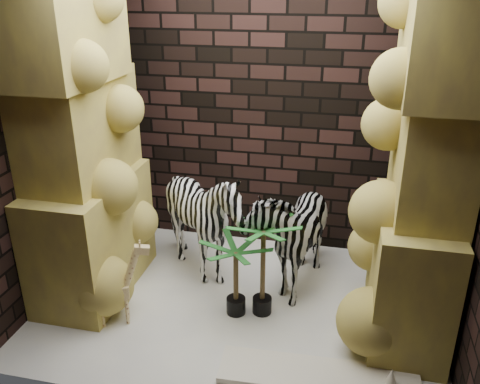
% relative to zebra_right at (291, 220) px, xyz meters
% --- Properties ---
extents(floor, '(3.50, 3.50, 0.00)m').
position_rel_zebra_right_xyz_m(floor, '(-0.38, -0.52, -0.64)').
color(floor, silver).
rests_on(floor, ground).
extents(wall_back, '(3.50, 0.00, 3.50)m').
position_rel_zebra_right_xyz_m(wall_back, '(-0.38, 0.73, 0.86)').
color(wall_back, black).
rests_on(wall_back, ground).
extents(wall_front, '(3.50, 0.00, 3.50)m').
position_rel_zebra_right_xyz_m(wall_front, '(-0.38, -1.77, 0.86)').
color(wall_front, black).
rests_on(wall_front, ground).
extents(wall_left, '(0.00, 3.00, 3.00)m').
position_rel_zebra_right_xyz_m(wall_left, '(-2.13, -0.52, 0.86)').
color(wall_left, black).
rests_on(wall_left, ground).
extents(wall_right, '(0.00, 3.00, 3.00)m').
position_rel_zebra_right_xyz_m(wall_right, '(1.37, -0.52, 0.86)').
color(wall_right, black).
rests_on(wall_right, ground).
extents(rock_pillar_left, '(0.68, 1.30, 3.00)m').
position_rel_zebra_right_xyz_m(rock_pillar_left, '(-1.78, -0.52, 0.86)').
color(rock_pillar_left, gold).
rests_on(rock_pillar_left, floor).
extents(rock_pillar_right, '(0.58, 1.25, 3.00)m').
position_rel_zebra_right_xyz_m(rock_pillar_right, '(1.04, -0.52, 0.86)').
color(rock_pillar_right, gold).
rests_on(rock_pillar_right, floor).
extents(zebra_right, '(0.74, 1.16, 1.29)m').
position_rel_zebra_right_xyz_m(zebra_right, '(0.00, 0.00, 0.00)').
color(zebra_right, white).
rests_on(zebra_right, floor).
extents(zebra_left, '(1.04, 1.26, 1.10)m').
position_rel_zebra_right_xyz_m(zebra_left, '(-0.82, -0.12, -0.09)').
color(zebra_left, white).
rests_on(zebra_left, floor).
extents(giraffe_toy, '(0.43, 0.29, 0.79)m').
position_rel_zebra_right_xyz_m(giraffe_toy, '(-1.36, -1.01, -0.25)').
color(giraffe_toy, '#EACD88').
rests_on(giraffe_toy, floor).
extents(palm_front, '(0.36, 0.36, 0.91)m').
position_rel_zebra_right_xyz_m(palm_front, '(-0.16, -0.59, -0.19)').
color(palm_front, '#21691C').
rests_on(palm_front, floor).
extents(palm_back, '(0.36, 0.36, 0.71)m').
position_rel_zebra_right_xyz_m(palm_back, '(-0.38, -0.64, -0.29)').
color(palm_back, '#21691C').
rests_on(palm_back, floor).
extents(surfboard, '(1.50, 0.43, 0.05)m').
position_rel_zebra_right_xyz_m(surfboard, '(0.40, -1.29, -0.62)').
color(surfboard, beige).
rests_on(surfboard, floor).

